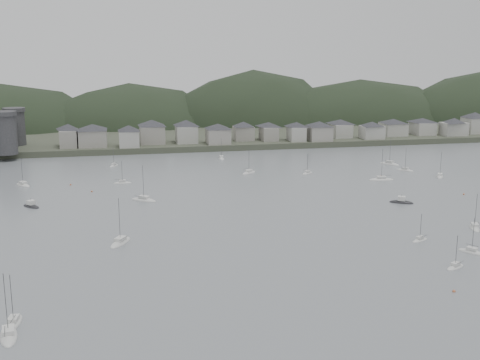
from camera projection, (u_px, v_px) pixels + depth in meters
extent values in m
plane|color=slate|center=(306.00, 273.00, 138.33)|extent=(900.00, 900.00, 0.00)
cube|color=#383D2D|center=(176.00, 121.00, 420.04)|extent=(900.00, 250.00, 3.00)
ellipsoid|color=black|center=(6.00, 148.00, 378.23)|extent=(138.98, 92.48, 81.13)
ellipsoid|color=black|center=(131.00, 143.00, 394.85)|extent=(132.08, 90.41, 79.74)
ellipsoid|color=black|center=(253.00, 143.00, 412.14)|extent=(133.88, 88.37, 101.41)
ellipsoid|color=black|center=(358.00, 138.00, 421.94)|extent=(165.81, 81.78, 82.55)
cylinder|color=#323234|center=(6.00, 135.00, 276.00)|extent=(10.00, 10.00, 18.00)
cylinder|color=#323234|center=(15.00, 128.00, 302.88)|extent=(10.00, 10.00, 17.00)
cube|color=#323234|center=(11.00, 137.00, 290.03)|extent=(3.50, 30.00, 12.00)
cube|color=gray|center=(69.00, 138.00, 297.69)|extent=(8.34, 12.91, 8.59)
pyramid|color=#27282C|center=(68.00, 127.00, 296.45)|extent=(15.78, 15.78, 3.01)
cube|color=gray|center=(93.00, 138.00, 299.44)|extent=(13.68, 13.35, 8.36)
pyramid|color=#27282C|center=(92.00, 127.00, 298.24)|extent=(20.07, 20.07, 2.93)
cube|color=#B2B1A7|center=(129.00, 139.00, 297.96)|extent=(9.78, 10.20, 8.08)
pyramid|color=#27282C|center=(129.00, 128.00, 296.80)|extent=(14.83, 14.83, 2.83)
cube|color=gray|center=(152.00, 135.00, 309.48)|extent=(12.59, 13.33, 9.09)
pyramid|color=#27282C|center=(152.00, 123.00, 308.17)|extent=(19.24, 19.24, 3.18)
cube|color=#B2B1A7|center=(186.00, 134.00, 311.59)|extent=(10.74, 12.17, 8.87)
pyramid|color=#27282C|center=(186.00, 123.00, 310.31)|extent=(17.01, 17.01, 3.10)
cube|color=gray|center=(218.00, 136.00, 308.58)|extent=(11.63, 12.09, 7.69)
pyramid|color=#27282C|center=(218.00, 126.00, 307.47)|extent=(17.61, 17.61, 2.69)
cube|color=gray|center=(243.00, 133.00, 319.97)|extent=(10.37, 9.35, 7.44)
pyramid|color=#27282C|center=(243.00, 124.00, 318.89)|extent=(14.65, 14.65, 2.60)
cube|color=gray|center=(269.00, 133.00, 320.38)|extent=(8.24, 12.20, 7.22)
pyramid|color=#27282C|center=(269.00, 124.00, 319.34)|extent=(15.17, 15.17, 2.53)
cube|color=#B2B1A7|center=(296.00, 134.00, 318.13)|extent=(8.06, 10.91, 7.46)
pyramid|color=#27282C|center=(296.00, 124.00, 317.05)|extent=(14.08, 14.08, 2.61)
cube|color=gray|center=(319.00, 133.00, 319.15)|extent=(11.73, 11.78, 7.66)
pyramid|color=#27282C|center=(319.00, 124.00, 318.05)|extent=(17.46, 17.46, 2.68)
cube|color=#B2B1A7|center=(340.00, 130.00, 331.78)|extent=(10.19, 13.02, 7.33)
pyramid|color=#27282C|center=(341.00, 122.00, 330.72)|extent=(17.23, 17.23, 2.57)
cube|color=#B2B1A7|center=(372.00, 132.00, 326.36)|extent=(11.70, 9.81, 6.88)
pyramid|color=#27282C|center=(372.00, 124.00, 325.37)|extent=(15.97, 15.97, 2.41)
cube|color=#B2B1A7|center=(393.00, 129.00, 338.19)|extent=(12.83, 12.48, 7.00)
pyramid|color=#27282C|center=(394.00, 121.00, 337.18)|extent=(18.79, 18.79, 2.45)
cube|color=#B2B1A7|center=(422.00, 128.00, 342.36)|extent=(11.07, 13.50, 6.97)
pyramid|color=#27282C|center=(423.00, 120.00, 341.36)|extent=(18.25, 18.25, 2.44)
cube|color=#B2B1A7|center=(454.00, 129.00, 338.03)|extent=(13.75, 9.12, 7.34)
pyramid|color=#27282C|center=(454.00, 120.00, 336.97)|extent=(16.97, 16.97, 2.57)
cube|color=#B2B1A7|center=(474.00, 125.00, 347.19)|extent=(11.37, 11.57, 9.05)
pyramid|color=#27282C|center=(475.00, 115.00, 345.88)|extent=(17.03, 17.03, 3.17)
ellipsoid|color=silver|center=(9.00, 336.00, 107.59)|extent=(4.48, 9.86, 1.90)
cube|color=silver|center=(8.00, 330.00, 107.33)|extent=(2.58, 3.61, 0.70)
cylinder|color=#3F3F42|center=(6.00, 305.00, 106.29)|extent=(0.12, 0.12, 11.88)
cylinder|color=#3F3F42|center=(5.00, 331.00, 105.54)|extent=(0.76, 4.24, 0.10)
ellipsoid|color=silver|center=(144.00, 200.00, 204.41)|extent=(9.69, 8.28, 1.95)
cube|color=silver|center=(144.00, 197.00, 204.14)|extent=(4.02, 3.74, 0.70)
cylinder|color=#3F3F42|center=(143.00, 183.00, 203.08)|extent=(0.12, 0.12, 12.17)
cylinder|color=#3F3F42|center=(140.00, 196.00, 202.75)|extent=(3.59, 2.67, 0.10)
ellipsoid|color=silver|center=(381.00, 180.00, 236.28)|extent=(10.35, 4.61, 2.00)
cube|color=silver|center=(381.00, 177.00, 236.00)|extent=(3.78, 2.68, 0.70)
cylinder|color=#3F3F42|center=(382.00, 164.00, 234.91)|extent=(0.12, 0.12, 12.49)
cylinder|color=#3F3F42|center=(385.00, 175.00, 236.49)|extent=(4.46, 0.75, 0.10)
ellipsoid|color=silver|center=(405.00, 171.00, 255.05)|extent=(6.89, 7.41, 1.54)
cube|color=silver|center=(405.00, 168.00, 254.82)|extent=(3.04, 3.14, 0.70)
cylinder|color=#3F3F42|center=(406.00, 159.00, 253.99)|extent=(0.12, 0.12, 9.60)
cylinder|color=#3F3F42|center=(404.00, 167.00, 253.53)|extent=(2.34, 2.68, 0.10)
ellipsoid|color=silver|center=(114.00, 166.00, 265.10)|extent=(5.11, 6.68, 1.30)
cube|color=silver|center=(114.00, 164.00, 264.89)|extent=(2.39, 2.70, 0.70)
cylinder|color=#3F3F42|center=(113.00, 157.00, 264.19)|extent=(0.12, 0.12, 8.15)
cylinder|color=#3F3F42|center=(115.00, 163.00, 263.93)|extent=(1.58, 2.58, 0.10)
ellipsoid|color=silver|center=(14.00, 324.00, 112.49)|extent=(3.42, 7.99, 1.55)
cube|color=silver|center=(13.00, 318.00, 112.27)|extent=(2.03, 2.90, 0.70)
cylinder|color=#3F3F42|center=(12.00, 299.00, 111.43)|extent=(0.12, 0.12, 9.68)
cylinder|color=#3F3F42|center=(13.00, 319.00, 110.86)|extent=(0.53, 3.47, 0.10)
ellipsoid|color=silver|center=(249.00, 173.00, 249.83)|extent=(8.14, 7.37, 1.67)
cube|color=silver|center=(249.00, 170.00, 249.59)|extent=(3.42, 3.28, 0.70)
cylinder|color=#3F3F42|center=(249.00, 161.00, 248.69)|extent=(0.12, 0.12, 10.44)
cylinder|color=#3F3F42|center=(246.00, 169.00, 250.15)|extent=(2.96, 2.47, 0.10)
ellipsoid|color=silver|center=(221.00, 159.00, 283.07)|extent=(2.94, 7.82, 1.54)
cube|color=silver|center=(221.00, 156.00, 282.84)|extent=(1.86, 2.79, 0.70)
cylinder|color=#3F3F42|center=(221.00, 148.00, 282.01)|extent=(0.12, 0.12, 9.59)
cylinder|color=#3F3F42|center=(221.00, 155.00, 284.02)|extent=(0.32, 3.45, 0.10)
ellipsoid|color=silver|center=(472.00, 253.00, 151.99)|extent=(5.94, 7.34, 1.45)
cube|color=silver|center=(472.00, 249.00, 151.77)|extent=(2.73, 3.00, 0.70)
cylinder|color=#3F3F42|center=(473.00, 235.00, 150.98)|extent=(0.12, 0.12, 9.08)
cylinder|color=#3F3F42|center=(472.00, 245.00, 152.84)|extent=(1.89, 2.78, 0.10)
ellipsoid|color=silver|center=(474.00, 228.00, 172.73)|extent=(5.58, 8.50, 1.63)
cube|color=silver|center=(475.00, 224.00, 172.49)|extent=(2.76, 3.32, 0.70)
cylinder|color=#3F3F42|center=(476.00, 211.00, 171.61)|extent=(0.12, 0.12, 10.16)
cylinder|color=#3F3F42|center=(479.00, 224.00, 171.20)|extent=(1.53, 3.40, 0.10)
ellipsoid|color=silver|center=(123.00, 183.00, 230.76)|extent=(6.98, 2.34, 1.39)
cube|color=silver|center=(122.00, 181.00, 230.55)|extent=(2.46, 1.57, 0.70)
cylinder|color=#3F3F42|center=(122.00, 172.00, 229.80)|extent=(0.12, 0.12, 8.68)
cylinder|color=#3F3F42|center=(119.00, 180.00, 230.16)|extent=(3.13, 0.15, 0.10)
ellipsoid|color=silver|center=(23.00, 185.00, 227.07)|extent=(7.55, 8.85, 1.78)
cube|color=silver|center=(23.00, 182.00, 226.82)|extent=(3.42, 3.67, 0.70)
cylinder|color=#3F3F42|center=(22.00, 171.00, 225.85)|extent=(0.12, 0.12, 11.11)
cylinder|color=#3F3F42|center=(20.00, 182.00, 225.28)|extent=(2.45, 3.29, 0.10)
ellipsoid|color=silver|center=(120.00, 243.00, 159.39)|extent=(7.43, 10.19, 1.97)
cube|color=silver|center=(120.00, 238.00, 159.11)|extent=(3.54, 4.07, 0.70)
cylinder|color=#3F3F42|center=(119.00, 220.00, 158.04)|extent=(0.12, 0.12, 12.33)
cylinder|color=#3F3F42|center=(123.00, 238.00, 157.67)|extent=(2.18, 3.96, 0.10)
ellipsoid|color=silver|center=(307.00, 173.00, 249.01)|extent=(6.52, 5.56, 1.31)
cube|color=silver|center=(307.00, 171.00, 248.80)|extent=(2.70, 2.52, 0.70)
cylinder|color=#3F3F42|center=(308.00, 164.00, 248.10)|extent=(0.12, 0.12, 8.18)
cylinder|color=#3F3F42|center=(305.00, 170.00, 249.16)|extent=(2.44, 1.82, 0.10)
ellipsoid|color=silver|center=(420.00, 241.00, 161.47)|extent=(6.09, 4.13, 1.17)
cube|color=silver|center=(420.00, 237.00, 161.28)|extent=(2.40, 2.02, 0.70)
cylinder|color=#3F3F42|center=(421.00, 227.00, 160.66)|extent=(0.12, 0.12, 7.31)
cylinder|color=#3F3F42|center=(424.00, 236.00, 160.94)|extent=(2.43, 1.19, 0.10)
ellipsoid|color=silver|center=(455.00, 268.00, 141.49)|extent=(6.48, 4.64, 1.25)
cube|color=silver|center=(455.00, 264.00, 141.29)|extent=(2.58, 2.23, 0.70)
cylinder|color=#3F3F42|center=(456.00, 251.00, 140.62)|extent=(0.12, 0.12, 7.83)
cylinder|color=#3F3F42|center=(461.00, 262.00, 140.88)|extent=(2.55, 1.38, 0.10)
ellipsoid|color=silver|center=(389.00, 164.00, 268.89)|extent=(7.91, 9.85, 1.94)
cube|color=silver|center=(390.00, 162.00, 268.62)|extent=(3.65, 4.02, 0.70)
cylinder|color=#3F3F42|center=(390.00, 151.00, 267.56)|extent=(0.12, 0.12, 12.15)
cylinder|color=#3F3F42|center=(389.00, 161.00, 266.91)|extent=(2.47, 3.72, 0.10)
ellipsoid|color=silver|center=(440.00, 177.00, 242.48)|extent=(6.30, 8.13, 1.59)
cube|color=silver|center=(440.00, 174.00, 242.24)|extent=(2.94, 3.29, 0.70)
cylinder|color=#3F3F42|center=(441.00, 164.00, 241.38)|extent=(0.12, 0.12, 9.95)
cylinder|color=#3F3F42|center=(437.00, 172.00, 243.15)|extent=(1.94, 3.12, 0.10)
ellipsoid|color=black|center=(401.00, 203.00, 201.41)|extent=(8.37, 6.45, 1.76)
cube|color=silver|center=(402.00, 198.00, 201.08)|extent=(3.19, 3.13, 1.40)
cylinder|color=#3F3F42|center=(402.00, 196.00, 200.89)|extent=(0.10, 0.10, 1.20)
ellipsoid|color=black|center=(31.00, 207.00, 196.27)|extent=(7.10, 7.50, 1.67)
cube|color=silver|center=(31.00, 202.00, 195.95)|extent=(3.11, 3.12, 1.40)
cylinder|color=#3F3F42|center=(31.00, 200.00, 195.76)|extent=(0.10, 0.10, 1.20)
sphere|color=#BB653E|center=(92.00, 191.00, 217.07)|extent=(0.70, 0.70, 0.70)
sphere|color=#BB653E|center=(71.00, 185.00, 227.82)|extent=(0.70, 0.70, 0.70)
sphere|color=#BB653E|center=(381.00, 176.00, 243.98)|extent=(0.70, 0.70, 0.70)
sphere|color=#BB653E|center=(464.00, 194.00, 212.83)|extent=(0.70, 0.70, 0.70)
sphere|color=#BB653E|center=(454.00, 291.00, 127.33)|extent=(0.70, 0.70, 0.70)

